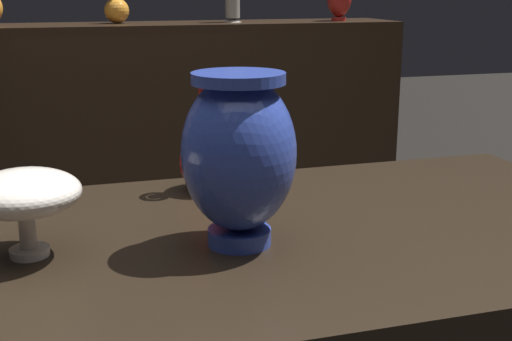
# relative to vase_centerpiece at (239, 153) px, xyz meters

# --- Properties ---
(back_display_shelf) EXTENTS (2.60, 0.40, 0.99)m
(back_display_shelf) POSITION_rel_vase_centerpiece_xyz_m (0.06, 2.24, -0.44)
(back_display_shelf) COLOR black
(back_display_shelf) RESTS_ON ground_plane
(vase_centerpiece) EXTENTS (0.16, 0.16, 0.24)m
(vase_centerpiece) POSITION_rel_vase_centerpiece_xyz_m (0.00, 0.00, 0.00)
(vase_centerpiece) COLOR #2D429E
(vase_centerpiece) RESTS_ON display_plinth
(vase_tall_behind) EXTENTS (0.15, 0.15, 0.12)m
(vase_tall_behind) POSITION_rel_vase_centerpiece_xyz_m (-0.28, 0.04, -0.05)
(vase_tall_behind) COLOR silver
(vase_tall_behind) RESTS_ON display_plinth
(vase_left_accent) EXTENTS (0.10, 0.10, 0.20)m
(vase_left_accent) POSITION_rel_vase_centerpiece_xyz_m (0.02, 0.27, -0.07)
(vase_left_accent) COLOR red
(vase_left_accent) RESTS_ON display_plinth
(shelf_vase_center) EXTENTS (0.11, 0.11, 0.19)m
(shelf_vase_center) POSITION_rel_vase_centerpiece_xyz_m (0.06, 2.27, 0.12)
(shelf_vase_center) COLOR orange
(shelf_vase_center) RESTS_ON back_display_shelf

